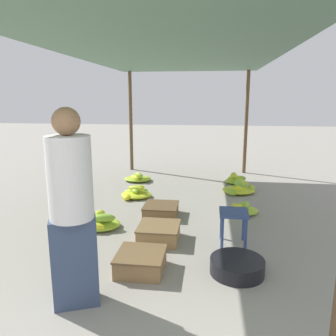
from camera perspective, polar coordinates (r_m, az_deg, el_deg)
canopy_post_back_left at (r=8.07m, az=-6.49°, el=7.99°), size 0.08×0.08×2.37m
canopy_post_back_right at (r=7.87m, az=13.46°, el=7.64°), size 0.08×0.08×2.37m
canopy_tarp at (r=4.93m, az=0.93°, el=19.50°), size 3.14×6.31×0.04m
vendor_foreground at (r=2.81m, az=-16.42°, el=-6.62°), size 0.46×0.46×1.69m
stool at (r=4.07m, az=11.36°, el=-8.47°), size 0.34×0.34×0.42m
basin_black at (r=3.55m, az=11.94°, el=-16.38°), size 0.55×0.55×0.16m
banana_pile_left_0 at (r=7.06m, az=-5.24°, el=-1.77°), size 0.60×0.53×0.21m
banana_pile_left_1 at (r=5.94m, az=-5.68°, el=-4.36°), size 0.54×0.58×0.22m
banana_pile_left_2 at (r=4.66m, az=-11.86°, el=-9.14°), size 0.56×0.52×0.22m
banana_pile_right_0 at (r=5.22m, az=12.76°, el=-6.97°), size 0.47×0.51×0.21m
banana_pile_right_1 at (r=7.01m, az=11.66°, el=-2.00°), size 0.48×0.47×0.24m
banana_pile_right_2 at (r=6.33m, az=12.23°, el=-3.61°), size 0.63×0.60×0.20m
crate_near at (r=4.18m, az=-1.60°, el=-11.18°), size 0.51×0.51×0.20m
crate_mid at (r=3.52m, az=-4.76°, el=-15.96°), size 0.49×0.49×0.20m
crate_far at (r=5.01m, az=-1.24°, el=-7.33°), size 0.51×0.51×0.17m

